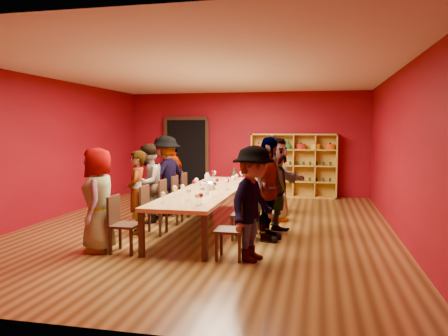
{
  "coord_description": "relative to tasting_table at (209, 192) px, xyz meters",
  "views": [
    {
      "loc": [
        2.08,
        -8.19,
        1.91
      ],
      "look_at": [
        0.25,
        0.26,
        1.15
      ],
      "focal_mm": 35.0,
      "sensor_mm": 36.0,
      "label": 1
    }
  ],
  "objects": [
    {
      "name": "person_right_3",
      "position": [
        1.22,
        0.94,
        0.17
      ],
      "size": [
        0.64,
        0.93,
        1.73
      ],
      "primitive_type": "imported",
      "rotation": [
        0.0,
        0.0,
        1.79
      ],
      "color": "#6181C7",
      "rests_on": "ground"
    },
    {
      "name": "chair_person_left_3",
      "position": [
        -0.91,
        0.96,
        -0.2
      ],
      "size": [
        0.42,
        0.42,
        0.89
      ],
      "color": "black",
      "rests_on": "ground"
    },
    {
      "name": "wine_glass_19",
      "position": [
        0.08,
        0.39,
        0.18
      ],
      "size": [
        0.07,
        0.07,
        0.18
      ],
      "color": "silver",
      "rests_on": "tasting_table"
    },
    {
      "name": "chair_person_right_1",
      "position": [
        0.91,
        -0.78,
        -0.2
      ],
      "size": [
        0.42,
        0.42,
        0.89
      ],
      "color": "black",
      "rests_on": "ground"
    },
    {
      "name": "wine_glass_15",
      "position": [
        0.35,
        0.12,
        0.2
      ],
      "size": [
        0.08,
        0.08,
        0.21
      ],
      "color": "silver",
      "rests_on": "tasting_table"
    },
    {
      "name": "wine_glass_4",
      "position": [
        -0.27,
        0.95,
        0.19
      ],
      "size": [
        0.08,
        0.08,
        0.19
      ],
      "color": "silver",
      "rests_on": "tasting_table"
    },
    {
      "name": "wine_bottle",
      "position": [
        0.19,
        1.65,
        0.16
      ],
      "size": [
        0.08,
        0.08,
        0.29
      ],
      "color": "#143717",
      "rests_on": "tasting_table"
    },
    {
      "name": "doorway",
      "position": [
        -1.8,
        4.43,
        0.42
      ],
      "size": [
        1.4,
        0.17,
        2.3
      ],
      "color": "black",
      "rests_on": "ground"
    },
    {
      "name": "chair_person_left_4",
      "position": [
        -0.91,
        1.64,
        -0.2
      ],
      "size": [
        0.42,
        0.42,
        0.89
      ],
      "color": "black",
      "rests_on": "ground"
    },
    {
      "name": "chair_person_right_2",
      "position": [
        0.91,
        -0.21,
        -0.2
      ],
      "size": [
        0.42,
        0.42,
        0.89
      ],
      "color": "black",
      "rests_on": "ground"
    },
    {
      "name": "person_left_4",
      "position": [
        -1.3,
        1.64,
        0.1
      ],
      "size": [
        0.59,
        1.0,
        1.6
      ],
      "primitive_type": "imported",
      "rotation": [
        0.0,
        0.0,
        -1.76
      ],
      "color": "#5C8BBE",
      "rests_on": "ground"
    },
    {
      "name": "chair_person_right_4",
      "position": [
        0.91,
        1.85,
        -0.2
      ],
      "size": [
        0.42,
        0.42,
        0.89
      ],
      "color": "black",
      "rests_on": "ground"
    },
    {
      "name": "wine_glass_18",
      "position": [
        0.37,
        1.6,
        0.21
      ],
      "size": [
        0.09,
        0.09,
        0.22
      ],
      "color": "silver",
      "rests_on": "tasting_table"
    },
    {
      "name": "chair_person_right_0",
      "position": [
        0.91,
        -1.99,
        -0.2
      ],
      "size": [
        0.42,
        0.42,
        0.89
      ],
      "color": "black",
      "rests_on": "ground"
    },
    {
      "name": "wine_glass_17",
      "position": [
        0.35,
        -0.0,
        0.2
      ],
      "size": [
        0.08,
        0.08,
        0.21
      ],
      "color": "silver",
      "rests_on": "tasting_table"
    },
    {
      "name": "wine_glass_5",
      "position": [
        -0.32,
        -1.1,
        0.2
      ],
      "size": [
        0.08,
        0.08,
        0.21
      ],
      "color": "silver",
      "rests_on": "tasting_table"
    },
    {
      "name": "chair_person_left_1",
      "position": [
        -0.91,
        -0.77,
        -0.2
      ],
      "size": [
        0.42,
        0.42,
        0.89
      ],
      "color": "black",
      "rests_on": "ground"
    },
    {
      "name": "chair_person_left_0",
      "position": [
        -0.91,
        -2.0,
        -0.2
      ],
      "size": [
        0.42,
        0.42,
        0.89
      ],
      "color": "black",
      "rests_on": "ground"
    },
    {
      "name": "wine_glass_12",
      "position": [
        0.0,
        -1.35,
        0.2
      ],
      "size": [
        0.08,
        0.08,
        0.2
      ],
      "color": "silver",
      "rests_on": "tasting_table"
    },
    {
      "name": "person_left_0",
      "position": [
        -1.28,
        -2.0,
        0.12
      ],
      "size": [
        0.66,
        0.89,
        1.63
      ],
      "primitive_type": "imported",
      "rotation": [
        0.0,
        0.0,
        -1.25
      ],
      "color": "#49494D",
      "rests_on": "ground"
    },
    {
      "name": "wine_glass_16",
      "position": [
        -0.28,
        -0.06,
        0.19
      ],
      "size": [
        0.07,
        0.07,
        0.19
      ],
      "color": "silver",
      "rests_on": "tasting_table"
    },
    {
      "name": "shelving_unit",
      "position": [
        1.4,
        4.32,
        0.28
      ],
      "size": [
        2.4,
        0.4,
        1.8
      ],
      "color": "#B58828",
      "rests_on": "ground"
    },
    {
      "name": "wine_glass_9",
      "position": [
        -0.27,
        0.88,
        0.2
      ],
      "size": [
        0.09,
        0.09,
        0.21
      ],
      "color": "silver",
      "rests_on": "tasting_table"
    },
    {
      "name": "wine_glass_2",
      "position": [
        0.3,
        -1.69,
        0.18
      ],
      "size": [
        0.07,
        0.07,
        0.18
      ],
      "color": "silver",
      "rests_on": "tasting_table"
    },
    {
      "name": "tasting_table",
      "position": [
        0.0,
        0.0,
        0.0
      ],
      "size": [
        1.1,
        4.5,
        0.75
      ],
      "color": "tan",
      "rests_on": "ground"
    },
    {
      "name": "carafe_a",
      "position": [
        -0.12,
        0.35,
        0.18
      ],
      "size": [
        0.12,
        0.12,
        0.29
      ],
      "color": "silver",
      "rests_on": "tasting_table"
    },
    {
      "name": "wine_glass_0",
      "position": [
        -0.27,
        -0.81,
        0.19
      ],
      "size": [
        0.08,
        0.08,
        0.19
      ],
      "color": "silver",
      "rests_on": "tasting_table"
    },
    {
      "name": "chair_person_right_3",
      "position": [
        0.91,
        0.94,
        -0.2
      ],
      "size": [
        0.42,
        0.42,
        0.89
      ],
      "color": "black",
      "rests_on": "ground"
    },
    {
      "name": "room_shell",
      "position": [
        0.0,
        0.0,
        0.8
      ],
      "size": [
        7.1,
        9.1,
        3.04
      ],
      "color": "#4D3114",
      "rests_on": "ground"
    },
    {
      "name": "wine_glass_14",
      "position": [
        -0.32,
        1.83,
        0.19
      ],
      "size": [
        0.08,
        0.08,
        0.19
      ],
      "color": "silver",
      "rests_on": "tasting_table"
    },
    {
      "name": "carafe_b",
      "position": [
        0.14,
        -0.67,
        0.15
      ],
      "size": [
        0.09,
        0.09,
        0.23
      ],
      "color": "silver",
      "rests_on": "tasting_table"
    },
    {
      "name": "wine_glass_6",
      "position": [
        0.32,
        0.81,
        0.19
      ],
      "size": [
        0.08,
        0.08,
        0.19
      ],
      "color": "silver",
      "rests_on": "tasting_table"
    },
    {
      "name": "person_right_0",
      "position": [
        1.18,
        -1.99,
        0.14
      ],
      "size": [
        0.76,
        1.17,
        1.68
      ],
      "primitive_type": "imported",
      "rotation": [
        0.0,
        0.0,
        1.26
      ],
      "color": "#121832",
      "rests_on": "ground"
    },
    {
      "name": "person_left_2",
      "position": [
        -1.34,
        0.19,
        0.11
      ],
      "size": [
        0.48,
        0.81,
        1.62
      ],
      "primitive_type": "imported",
      "rotation": [
        0.0,
        0.0,
        -1.63
      ],
      "color": "#151A3B",
      "rests_on": "ground"
    },
    {
      "name": "spittoon_bowl",
      "position": [
        -0.02,
        0.04,
        0.13
      ],
      "size": [
        0.34,
        0.34,
        0.19
      ],
      "primitive_type": "ellipsoid",
      "color": "#B9BBC1",
      "rests_on": "tasting_table"
    },
    {
      "name": "person_right_2",
      "position": [
        1.3,
        -0.21,
        0.2
      ],
      "size": [
        1.09,
        1.72,
        1.79
      ],
      "primitive_type": "imported",
      "rotation": [
        0.0,
        0.0,
        1.17
      ],
      "color": "#141C37",
      "rests_on": "ground"
    },
    {
      "name": "wine_glass_7",
      "position": [
        0.28,
        -0.88,
        0.21
      ],
      "size": [
        0.09,
        0.09,
        0.22
      ],
      "color": "silver",
      "rests_on": "tasting_table"
    },
    {
      "name": "person_left_3",
      "position": [
        -1.22,
        0.96,
        0.19
      ],
      "size": [
        0.81,
        1.24,
        1.78
      ],
      "primitive_type": "imported",
      "rotation": [
        0.0,
        0.0,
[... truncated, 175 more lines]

